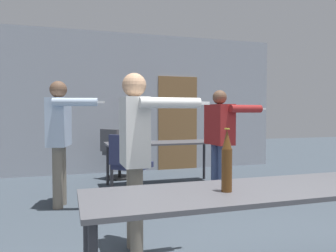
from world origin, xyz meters
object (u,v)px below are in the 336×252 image
(person_near_casual, at_px, (60,131))
(office_chair_near_pushed, at_px, (117,155))
(office_chair_far_left, at_px, (130,169))
(beer_bottle, at_px, (227,162))
(person_far_watching, at_px, (136,143))
(person_right_polo, at_px, (220,133))

(person_near_casual, distance_m, office_chair_near_pushed, 1.97)
(person_near_casual, xyz_separation_m, office_chair_far_left, (0.95, 0.05, -0.56))
(beer_bottle, bearing_deg, office_chair_far_left, 92.65)
(person_far_watching, height_order, office_chair_near_pushed, person_far_watching)
(office_chair_near_pushed, xyz_separation_m, beer_bottle, (0.09, -4.29, 0.49))
(person_far_watching, xyz_separation_m, office_chair_near_pushed, (0.30, 3.28, -0.53))
(beer_bottle, bearing_deg, office_chair_near_pushed, 91.25)
(office_chair_far_left, bearing_deg, office_chair_near_pushed, 128.84)
(office_chair_far_left, bearing_deg, person_near_casual, -136.96)
(person_near_casual, relative_size, person_far_watching, 1.04)
(office_chair_far_left, height_order, office_chair_near_pushed, office_chair_near_pushed)
(person_near_casual, height_order, person_far_watching, person_near_casual)
(person_far_watching, bearing_deg, person_near_casual, -157.71)
(person_right_polo, bearing_deg, office_chair_far_left, -100.74)
(person_far_watching, relative_size, office_chair_near_pushed, 1.70)
(person_right_polo, height_order, person_far_watching, person_far_watching)
(person_near_casual, height_order, person_right_polo, person_near_casual)
(person_far_watching, height_order, office_chair_far_left, person_far_watching)
(office_chair_near_pushed, relative_size, beer_bottle, 2.31)
(person_near_casual, distance_m, person_far_watching, 1.81)
(person_right_polo, distance_m, office_chair_far_left, 1.46)
(office_chair_near_pushed, bearing_deg, office_chair_far_left, -37.77)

